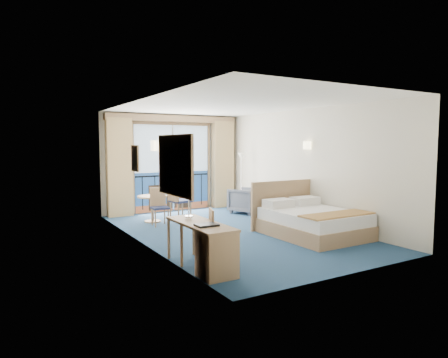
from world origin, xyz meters
TOP-DOWN VIEW (x-y plane):
  - floor at (0.00, 0.00)m, footprint 6.50×6.50m
  - room_walls at (0.00, 0.00)m, footprint 4.04×6.54m
  - balcony_door at (-0.01, 3.22)m, footprint 2.36×0.03m
  - curtain_left at (-1.55, 3.07)m, footprint 0.65×0.22m
  - curtain_right at (1.55, 3.07)m, footprint 0.65×0.22m
  - pelmet at (0.00, 3.10)m, footprint 3.80×0.25m
  - mirror at (-1.97, -1.50)m, footprint 0.05×1.25m
  - wall_print at (-1.97, 0.45)m, footprint 0.04×0.42m
  - sconce_left at (-1.94, -0.60)m, footprint 0.18×0.18m
  - sconce_right at (1.94, -0.15)m, footprint 0.18×0.18m
  - bed at (1.21, -1.12)m, footprint 1.69×2.01m
  - nightstand at (1.79, 0.19)m, footprint 0.38×0.37m
  - phone at (1.74, 0.22)m, footprint 0.20×0.17m
  - armchair at (1.54, 1.84)m, footprint 0.99×1.00m
  - floor_lamp at (1.70, 2.28)m, footprint 0.23×0.23m
  - desk at (-1.74, -2.28)m, footprint 0.51×1.48m
  - desk_chair at (-1.40, -1.82)m, footprint 0.49×0.48m
  - folder at (-1.77, -2.14)m, footprint 0.32×0.24m
  - desk_lamp at (-1.74, -1.49)m, footprint 0.13×0.13m
  - round_table at (-1.09, 1.92)m, footprint 0.71×0.71m
  - table_chair_a at (-0.54, 1.68)m, footprint 0.52×0.51m
  - table_chair_b at (-1.10, 1.47)m, footprint 0.41×0.41m

SIDE VIEW (x-z plane):
  - floor at x=0.00m, z-range 0.00..0.00m
  - nightstand at x=1.79m, z-range 0.00..0.50m
  - bed at x=1.21m, z-range -0.23..0.83m
  - armchair at x=1.54m, z-range 0.00..0.69m
  - desk at x=-1.74m, z-range 0.04..0.73m
  - round_table at x=-1.09m, z-range 0.16..0.80m
  - table_chair_b at x=-1.10m, z-range 0.06..0.92m
  - desk_chair at x=-1.40m, z-range 0.06..0.92m
  - phone at x=1.74m, z-range 0.50..0.58m
  - table_chair_a at x=-0.54m, z-range 0.07..1.09m
  - folder at x=-1.77m, z-range 0.70..0.72m
  - desk_lamp at x=-1.74m, z-range 0.82..1.32m
  - balcony_door at x=-0.01m, z-range -0.12..2.40m
  - floor_lamp at x=1.70m, z-range 0.42..2.06m
  - curtain_left at x=-1.55m, z-range 0.00..2.55m
  - curtain_right at x=1.55m, z-range 0.00..2.55m
  - mirror at x=-1.97m, z-range 1.08..2.03m
  - wall_print at x=-1.97m, z-range 1.34..1.86m
  - room_walls at x=0.00m, z-range 0.42..3.14m
  - sconce_left at x=-1.94m, z-range 1.76..1.94m
  - sconce_right at x=1.94m, z-range 1.76..1.94m
  - pelmet at x=0.00m, z-range 2.49..2.67m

